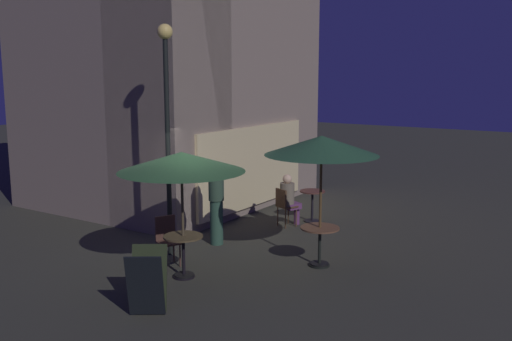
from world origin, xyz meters
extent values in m
plane|color=#36352C|center=(0.00, 0.00, 0.00)|extent=(60.00, 60.00, 0.00)
cube|color=gray|center=(4.47, 2.19, 4.98)|extent=(6.76, 2.14, 9.96)
cube|color=gray|center=(2.16, 4.14, 4.98)|extent=(2.14, 6.04, 9.96)
cube|color=beige|center=(4.13, 1.08, 1.25)|extent=(4.73, 0.08, 2.10)
cylinder|color=black|center=(0.23, 0.55, 2.18)|extent=(0.10, 0.10, 4.37)
sphere|color=#F9D26B|center=(0.23, 0.55, 4.46)|extent=(0.30, 0.30, 0.30)
cube|color=black|center=(-2.06, -1.04, 0.52)|extent=(0.57, 0.63, 1.02)
cube|color=black|center=(-2.36, -1.24, 0.52)|extent=(0.57, 0.63, 1.02)
cylinder|color=black|center=(-0.65, -0.55, 0.01)|extent=(0.40, 0.40, 0.03)
cylinder|color=black|center=(-0.65, -0.55, 0.38)|extent=(0.06, 0.06, 0.75)
cylinder|color=brown|center=(-0.65, -0.55, 0.77)|extent=(0.72, 0.72, 0.03)
cylinder|color=black|center=(1.25, -2.34, 0.01)|extent=(0.40, 0.40, 0.03)
cylinder|color=black|center=(1.25, -2.34, 0.37)|extent=(0.06, 0.06, 0.74)
cylinder|color=brown|center=(1.25, -2.34, 0.76)|extent=(0.75, 0.75, 0.03)
cylinder|color=black|center=(4.14, -0.66, 0.01)|extent=(0.40, 0.40, 0.03)
cylinder|color=black|center=(4.14, -0.66, 0.38)|extent=(0.06, 0.06, 0.76)
cylinder|color=#542E27|center=(4.14, -0.66, 0.77)|extent=(0.63, 0.63, 0.03)
cylinder|color=black|center=(-0.65, -0.55, 0.03)|extent=(0.36, 0.36, 0.06)
cylinder|color=#483C29|center=(-0.65, -0.55, 1.13)|extent=(0.05, 0.05, 2.26)
cone|color=#2B552E|center=(-0.65, -0.55, 2.13)|extent=(2.27, 2.27, 0.35)
cylinder|color=black|center=(1.25, -2.34, 0.03)|extent=(0.36, 0.36, 0.06)
cylinder|color=#523B20|center=(1.25, -2.34, 1.24)|extent=(0.05, 0.05, 2.48)
cone|color=#244C30|center=(1.25, -2.34, 2.35)|extent=(2.15, 2.15, 0.37)
cylinder|color=#4E3128|center=(-0.25, -0.12, 0.22)|extent=(0.03, 0.03, 0.44)
cylinder|color=#4E3128|center=(-0.54, 0.03, 0.22)|extent=(0.03, 0.03, 0.44)
cylinder|color=#4E3128|center=(-0.10, 0.17, 0.22)|extent=(0.03, 0.03, 0.44)
cylinder|color=#4E3128|center=(-0.39, 0.32, 0.22)|extent=(0.03, 0.03, 0.44)
cube|color=#4E3128|center=(-0.32, 0.10, 0.46)|extent=(0.54, 0.54, 0.04)
cube|color=#4E3128|center=(-0.24, 0.26, 0.71)|extent=(0.37, 0.22, 0.47)
cylinder|color=#4F3522|center=(3.64, -0.27, 0.24)|extent=(0.03, 0.03, 0.48)
cylinder|color=#4F3522|center=(3.51, -0.56, 0.24)|extent=(0.03, 0.03, 0.48)
cylinder|color=#4F3522|center=(3.35, -0.14, 0.24)|extent=(0.03, 0.03, 0.48)
cylinder|color=#4F3522|center=(3.22, -0.43, 0.24)|extent=(0.03, 0.03, 0.48)
cube|color=#4F3522|center=(3.43, -0.35, 0.50)|extent=(0.53, 0.53, 0.04)
cube|color=#4F3522|center=(3.27, -0.28, 0.72)|extent=(0.20, 0.38, 0.42)
cube|color=#653666|center=(3.56, -0.41, 0.49)|extent=(0.47, 0.47, 0.14)
cylinder|color=#653666|center=(3.71, -0.47, 0.24)|extent=(0.14, 0.14, 0.49)
cylinder|color=#756956|center=(3.43, -0.35, 0.78)|extent=(0.35, 0.35, 0.57)
sphere|color=beige|center=(3.43, -0.35, 1.16)|extent=(0.22, 0.22, 0.22)
cylinder|color=#2B4B3B|center=(1.32, 0.19, 0.49)|extent=(0.28, 0.28, 0.98)
cylinder|color=#2B4233|center=(1.32, 0.19, 1.26)|extent=(0.33, 0.33, 0.56)
sphere|color=beige|center=(1.32, 0.19, 1.64)|extent=(0.22, 0.22, 0.22)
camera|label=1|loc=(-8.34, -7.13, 3.70)|focal=40.45mm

